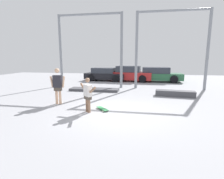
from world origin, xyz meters
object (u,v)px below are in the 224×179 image
manual_pad (94,90)px  parked_car_green (157,75)px  skateboard (102,109)px  grind_box (175,93)px  parked_car_red (130,74)px  parked_car_black (105,74)px  skateboarder (88,94)px  bystander (58,85)px

manual_pad → parked_car_green: size_ratio=0.75×
skateboard → grind_box: size_ratio=0.32×
parked_car_red → parked_car_black: bearing=-174.1°
manual_pad → parked_car_black: bearing=94.6°
parked_car_green → skateboard: bearing=-107.3°
parked_car_black → parked_car_green: size_ratio=0.92×
skateboarder → manual_pad: (-1.09, 4.80, -0.71)m
grind_box → parked_car_black: 8.67m
skateboard → manual_pad: bearing=157.7°
parked_car_green → bystander: bearing=-120.5°
grind_box → parked_car_red: (-3.23, 6.59, 0.55)m
skateboarder → grind_box: bearing=89.3°
manual_pad → parked_car_red: 6.06m
manual_pad → parked_car_black: (-0.45, 5.59, 0.55)m
skateboard → manual_pad: size_ratio=0.21×
skateboard → parked_car_black: parked_car_black is taller
grind_box → skateboard: bearing=-136.2°
skateboard → manual_pad: manual_pad is taller
parked_car_red → manual_pad: bearing=-106.0°
skateboarder → parked_car_black: (-1.54, 10.38, -0.16)m
skateboard → parked_car_black: size_ratio=0.17×
bystander → parked_car_black: bearing=-97.9°
skateboarder → parked_car_green: size_ratio=0.32×
parked_car_red → skateboard: bearing=-88.6°
grind_box → parked_car_red: bearing=116.1°
parked_car_black → skateboard: bearing=-73.1°
grind_box → bystander: bystander is taller
parked_car_red → bystander: bearing=-102.8°
parked_car_black → parked_car_red: parked_car_red is taller
skateboarder → manual_pad: 4.97m
manual_pad → parked_car_black: 5.63m
parked_car_red → grind_box: bearing=-60.2°
manual_pad → parked_car_green: 7.35m
grind_box → skateboarder: bearing=-137.1°
skateboarder → parked_car_black: size_ratio=0.35×
skateboarder → skateboard: 0.98m
skateboarder → manual_pad: skateboarder is taller
skateboard → parked_car_red: (0.42, 10.09, 0.66)m
skateboard → manual_pad: (-1.62, 4.42, 0.02)m
parked_car_green → bystander: 10.89m
parked_car_black → parked_car_red: 2.49m
skateboarder → grind_box: (4.17, 3.88, -0.62)m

